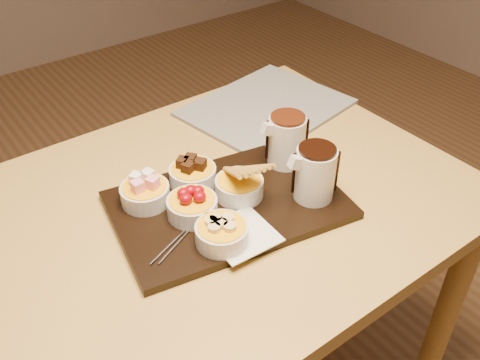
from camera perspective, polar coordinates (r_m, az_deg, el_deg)
dining_table at (r=1.17m, az=-5.23°, el=-6.95°), size 1.20×0.80×0.75m
serving_board at (r=1.10m, az=-1.26°, el=-2.68°), size 0.51×0.38×0.02m
napkin at (r=1.02m, az=0.13°, el=-5.82°), size 0.13×0.13×0.00m
bowl_marshmallows at (r=1.10m, az=-10.08°, el=-1.50°), size 0.10×0.10×0.04m
bowl_cake at (r=1.13m, az=-5.05°, el=0.47°), size 0.10×0.10×0.04m
bowl_strawberries at (r=1.05m, az=-5.11°, el=-2.91°), size 0.10×0.10×0.04m
bowl_biscotti at (r=1.10m, az=-0.08°, el=-0.82°), size 0.10×0.10×0.04m
bowl_bananas at (r=0.99m, az=-1.95°, el=-5.79°), size 0.10×0.10×0.04m
pitcher_dark_chocolate at (r=1.08m, az=8.00°, el=0.64°), size 0.10×0.10×0.11m
pitcher_milk_chocolate at (r=1.17m, az=4.99°, el=4.19°), size 0.10×0.10×0.11m
fondue_skewers at (r=1.04m, az=-5.05°, el=-4.52°), size 0.12×0.25×0.01m
newspaper at (r=1.43m, az=2.80°, el=7.72°), size 0.44×0.38×0.01m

